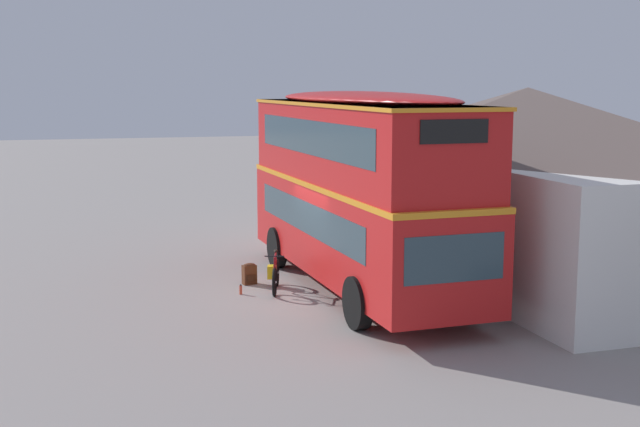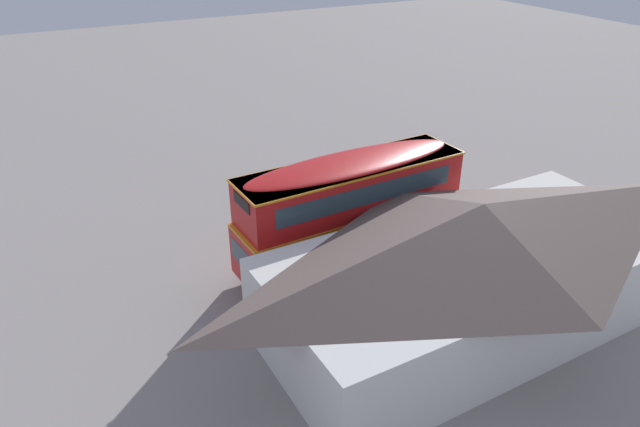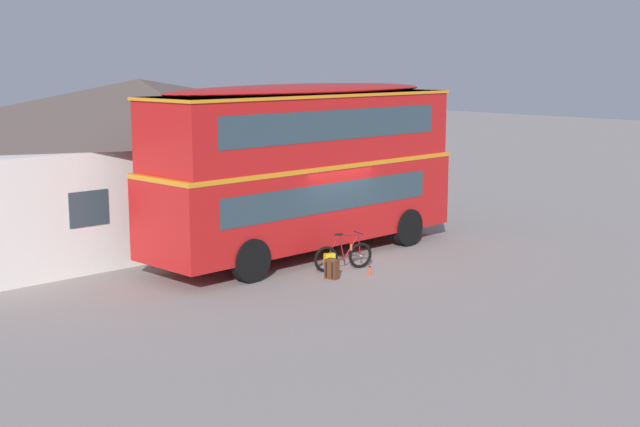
# 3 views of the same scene
# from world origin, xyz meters

# --- Properties ---
(ground_plane) EXTENTS (120.00, 120.00, 0.00)m
(ground_plane) POSITION_xyz_m (0.00, 0.00, 0.00)
(ground_plane) COLOR gray
(double_decker_bus) EXTENTS (9.96, 2.99, 4.79)m
(double_decker_bus) POSITION_xyz_m (-0.17, 0.90, 2.64)
(double_decker_bus) COLOR black
(double_decker_bus) RESTS_ON ground
(touring_bicycle) EXTENTS (1.65, 0.62, 0.99)m
(touring_bicycle) POSITION_xyz_m (-0.66, -1.06, 0.37)
(touring_bicycle) COLOR black
(touring_bicycle) RESTS_ON ground
(backpack_on_ground) EXTENTS (0.31, 0.37, 0.54)m
(backpack_on_ground) POSITION_xyz_m (-1.46, -1.54, 0.28)
(backpack_on_ground) COLOR #592D19
(backpack_on_ground) RESTS_ON ground
(water_bottle_red_squeeze) EXTENTS (0.07, 0.07, 0.24)m
(water_bottle_red_squeeze) POSITION_xyz_m (-0.51, -1.93, 0.11)
(water_bottle_red_squeeze) COLOR #D84C33
(water_bottle_red_squeeze) RESTS_ON ground
(pub_building) EXTENTS (15.56, 7.54, 4.86)m
(pub_building) POSITION_xyz_m (-2.04, 6.40, 2.48)
(pub_building) COLOR silver
(pub_building) RESTS_ON ground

